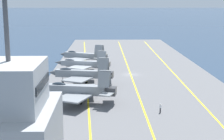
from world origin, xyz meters
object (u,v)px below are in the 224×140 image
Objects in this scene: parked_jet_nearest at (78,90)px; parked_jet_second at (82,74)px; parked_jet_third at (84,63)px; island_tower at (10,137)px; crew_white_vest at (160,107)px; parked_jet_fourth at (83,56)px.

parked_jet_nearest is 14.69m from parked_jet_second.
parked_jet_second is at bearing -178.63° from parked_jet_third.
island_tower is (-32.30, 4.70, 3.41)m from parked_jet_nearest.
crew_white_vest is at bearing -143.81° from parked_jet_second.
crew_white_vest is (-6.76, -15.51, -1.66)m from parked_jet_nearest.
parked_jet_third is 9.26× the size of crew_white_vest.
parked_jet_second reaches higher than parked_jet_fourth.
parked_jet_fourth is at bearing 2.41° from parked_jet_second.
parked_jet_fourth is at bearing 18.64° from crew_white_vest.
parked_jet_nearest is 43.36m from parked_jet_fourth.
crew_white_vest is at bearing -38.35° from island_tower.
crew_white_vest is at bearing -156.16° from parked_jet_third.
parked_jet_second is (14.69, 0.19, 0.14)m from parked_jet_nearest.
island_tower is at bearing 177.50° from parked_jet_fourth.
island_tower is (-75.64, 3.31, 3.43)m from parked_jet_fourth.
parked_jet_fourth is 0.81× the size of island_tower.
island_tower is at bearing 176.16° from parked_jet_third.
parked_jet_fourth is 52.90m from crew_white_vest.
crew_white_vest is 0.08× the size of island_tower.
parked_jet_third is 0.78× the size of island_tower.
island_tower reaches higher than crew_white_vest.
parked_jet_nearest is 0.99× the size of parked_jet_second.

